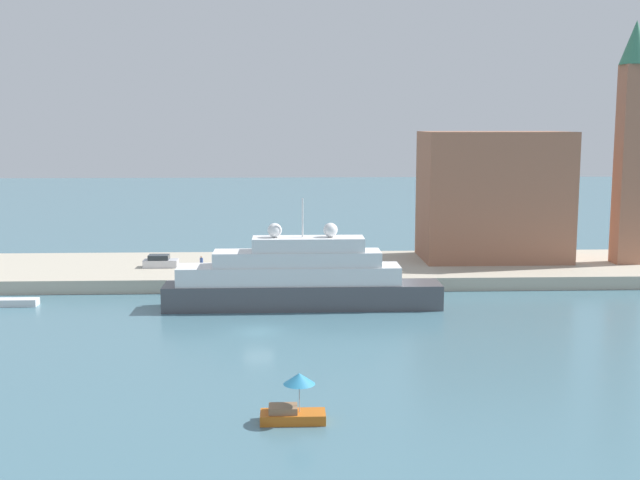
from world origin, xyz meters
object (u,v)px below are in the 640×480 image
bell_tower (631,133)px  large_yacht (299,280)px  harbor_building (493,196)px  small_motorboat (294,403)px  person_figure (202,264)px  work_barge (11,302)px  parked_car (160,262)px  mooring_bollard (307,273)px

bell_tower → large_yacht: bearing=-158.2°
large_yacht → bell_tower: 44.38m
harbor_building → small_motorboat: bearing=-116.4°
small_motorboat → person_figure: person_figure is taller
large_yacht → small_motorboat: (-0.75, -30.57, -1.62)m
large_yacht → work_barge: 28.79m
harbor_building → parked_car: (-39.87, -4.26, -7.14)m
large_yacht → mooring_bollard: (1.03, 8.84, -1.00)m
bell_tower → mooring_bollard: bell_tower is taller
small_motorboat → person_figure: 43.73m
small_motorboat → bell_tower: bell_tower is taller
large_yacht → person_figure: 16.11m
small_motorboat → mooring_bollard: (1.79, 39.42, 0.62)m
bell_tower → person_figure: 52.05m
work_barge → mooring_bollard: bearing=13.0°
parked_car → person_figure: 5.95m
work_barge → mooring_bollard: mooring_bollard is taller
large_yacht → mooring_bollard: size_ratio=38.89×
harbor_building → bell_tower: bearing=-13.7°
bell_tower → work_barge: bearing=-168.6°
work_barge → person_figure: (17.87, 9.98, 1.95)m
work_barge → bell_tower: size_ratio=0.19×
large_yacht → person_figure: size_ratio=15.19×
harbor_building → person_figure: 36.21m
person_figure → mooring_bollard: bearing=-14.9°
person_figure → mooring_bollard: 12.21m
large_yacht → harbor_building: size_ratio=1.56×
small_motorboat → bell_tower: (39.85, 46.21, 15.65)m
work_barge → mooring_bollard: 30.47m
bell_tower → mooring_bollard: 41.48m
large_yacht → mooring_bollard: bearing=83.3°
harbor_building → mooring_bollard: bearing=-155.5°
mooring_bollard → bell_tower: bearing=10.1°
harbor_building → parked_car: bearing=-173.9°
bell_tower → person_figure: bearing=-175.8°
large_yacht → work_barge: large_yacht is taller
work_barge → harbor_building: (52.64, 17.32, 8.88)m
bell_tower → person_figure: (-49.84, -3.65, -14.55)m
small_motorboat → person_figure: size_ratio=2.22×
work_barge → parked_car: 18.36m
harbor_building → person_figure: harbor_building is taller
parked_car → large_yacht: bearing=-43.6°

